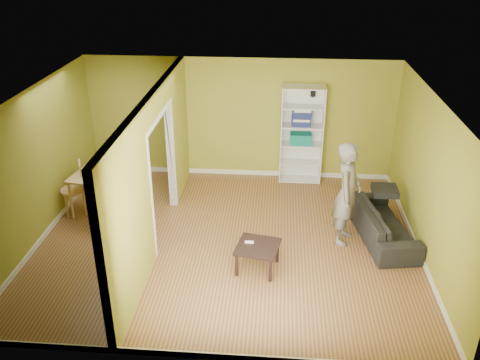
{
  "coord_description": "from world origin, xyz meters",
  "views": [
    {
      "loc": [
        0.81,
        -7.48,
        4.87
      ],
      "look_at": [
        0.2,
        0.2,
        1.1
      ],
      "focal_mm": 38.0,
      "sensor_mm": 36.0,
      "label": 1
    }
  ],
  "objects_px": {
    "chair_left": "(73,189)",
    "chair_near": "(99,209)",
    "sofa": "(383,219)",
    "dining_table": "(107,179)",
    "person": "(348,185)",
    "coffee_table": "(258,249)",
    "chair_far": "(119,179)",
    "bookshelf": "(302,134)"
  },
  "relations": [
    {
      "from": "bookshelf",
      "to": "person",
      "type": "bearing_deg",
      "value": -73.7
    },
    {
      "from": "chair_left",
      "to": "person",
      "type": "bearing_deg",
      "value": 60.31
    },
    {
      "from": "person",
      "to": "chair_far",
      "type": "relative_size",
      "value": 2.41
    },
    {
      "from": "sofa",
      "to": "coffee_table",
      "type": "height_order",
      "value": "sofa"
    },
    {
      "from": "person",
      "to": "chair_near",
      "type": "height_order",
      "value": "person"
    },
    {
      "from": "dining_table",
      "to": "chair_far",
      "type": "distance_m",
      "value": 0.66
    },
    {
      "from": "person",
      "to": "chair_left",
      "type": "distance_m",
      "value": 5.08
    },
    {
      "from": "sofa",
      "to": "chair_near",
      "type": "bearing_deg",
      "value": 82.07
    },
    {
      "from": "chair_left",
      "to": "chair_near",
      "type": "height_order",
      "value": "chair_left"
    },
    {
      "from": "sofa",
      "to": "person",
      "type": "bearing_deg",
      "value": 91.82
    },
    {
      "from": "sofa",
      "to": "chair_near",
      "type": "xyz_separation_m",
      "value": [
        -5.02,
        -0.15,
        0.06
      ]
    },
    {
      "from": "dining_table",
      "to": "sofa",
      "type": "bearing_deg",
      "value": -5.13
    },
    {
      "from": "bookshelf",
      "to": "chair_near",
      "type": "xyz_separation_m",
      "value": [
        -3.63,
        -2.41,
        -0.61
      ]
    },
    {
      "from": "chair_left",
      "to": "chair_far",
      "type": "bearing_deg",
      "value": 108.85
    },
    {
      "from": "person",
      "to": "coffee_table",
      "type": "distance_m",
      "value": 1.89
    },
    {
      "from": "sofa",
      "to": "dining_table",
      "type": "relative_size",
      "value": 1.51
    },
    {
      "from": "coffee_table",
      "to": "chair_far",
      "type": "bearing_deg",
      "value": 143.11
    },
    {
      "from": "dining_table",
      "to": "chair_left",
      "type": "xyz_separation_m",
      "value": [
        -0.68,
        -0.03,
        -0.2
      ]
    },
    {
      "from": "person",
      "to": "bookshelf",
      "type": "relative_size",
      "value": 1.03
    },
    {
      "from": "chair_far",
      "to": "person",
      "type": "bearing_deg",
      "value": 162.79
    },
    {
      "from": "sofa",
      "to": "coffee_table",
      "type": "relative_size",
      "value": 2.99
    },
    {
      "from": "coffee_table",
      "to": "chair_left",
      "type": "distance_m",
      "value": 3.88
    },
    {
      "from": "chair_left",
      "to": "chair_near",
      "type": "xyz_separation_m",
      "value": [
        0.69,
        -0.57,
        -0.09
      ]
    },
    {
      "from": "sofa",
      "to": "person",
      "type": "height_order",
      "value": "person"
    },
    {
      "from": "bookshelf",
      "to": "dining_table",
      "type": "distance_m",
      "value": 4.08
    },
    {
      "from": "person",
      "to": "chair_left",
      "type": "xyz_separation_m",
      "value": [
        -5.02,
        0.56,
        -0.55
      ]
    },
    {
      "from": "chair_far",
      "to": "coffee_table",
      "type": "bearing_deg",
      "value": 141.23
    },
    {
      "from": "sofa",
      "to": "chair_far",
      "type": "distance_m",
      "value": 5.12
    },
    {
      "from": "dining_table",
      "to": "chair_near",
      "type": "height_order",
      "value": "chair_near"
    },
    {
      "from": "sofa",
      "to": "person",
      "type": "relative_size",
      "value": 0.9
    },
    {
      "from": "sofa",
      "to": "coffee_table",
      "type": "distance_m",
      "value": 2.41
    },
    {
      "from": "sofa",
      "to": "chair_near",
      "type": "distance_m",
      "value": 5.02
    },
    {
      "from": "chair_far",
      "to": "sofa",
      "type": "bearing_deg",
      "value": 166.33
    },
    {
      "from": "coffee_table",
      "to": "dining_table",
      "type": "height_order",
      "value": "dining_table"
    },
    {
      "from": "sofa",
      "to": "chair_left",
      "type": "distance_m",
      "value": 5.73
    },
    {
      "from": "person",
      "to": "sofa",
      "type": "bearing_deg",
      "value": -61.1
    },
    {
      "from": "chair_near",
      "to": "dining_table",
      "type": "bearing_deg",
      "value": 89.22
    },
    {
      "from": "person",
      "to": "chair_left",
      "type": "bearing_deg",
      "value": 101.08
    },
    {
      "from": "sofa",
      "to": "chair_near",
      "type": "height_order",
      "value": "chair_near"
    },
    {
      "from": "bookshelf",
      "to": "dining_table",
      "type": "height_order",
      "value": "bookshelf"
    },
    {
      "from": "sofa",
      "to": "dining_table",
      "type": "height_order",
      "value": "dining_table"
    },
    {
      "from": "coffee_table",
      "to": "dining_table",
      "type": "relative_size",
      "value": 0.5
    }
  ]
}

